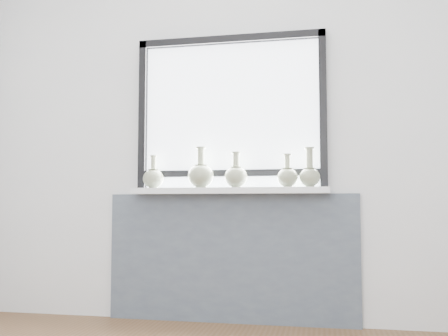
% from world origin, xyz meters
% --- Properties ---
extents(back_wall, '(3.60, 0.02, 2.60)m').
position_xyz_m(back_wall, '(0.00, 1.81, 1.30)').
color(back_wall, silver).
rests_on(back_wall, ground).
extents(apron_panel, '(1.70, 0.03, 0.86)m').
position_xyz_m(apron_panel, '(0.00, 1.78, 0.43)').
color(apron_panel, '#505B68').
rests_on(apron_panel, ground).
extents(windowsill, '(1.32, 0.18, 0.04)m').
position_xyz_m(windowsill, '(0.00, 1.71, 0.88)').
color(windowsill, white).
rests_on(windowsill, apron_panel).
extents(window, '(1.30, 0.06, 1.05)m').
position_xyz_m(window, '(0.00, 1.77, 1.44)').
color(window, black).
rests_on(window, windowsill).
extents(vase_a, '(0.14, 0.14, 0.23)m').
position_xyz_m(vase_a, '(-0.53, 1.71, 0.97)').
color(vase_a, gray).
rests_on(vase_a, windowsill).
extents(vase_b, '(0.17, 0.17, 0.27)m').
position_xyz_m(vase_b, '(-0.19, 1.69, 0.99)').
color(vase_b, gray).
rests_on(vase_b, windowsill).
extents(vase_c, '(0.15, 0.15, 0.24)m').
position_xyz_m(vase_c, '(0.05, 1.69, 0.98)').
color(vase_c, gray).
rests_on(vase_c, windowsill).
extents(vase_d, '(0.13, 0.13, 0.22)m').
position_xyz_m(vase_d, '(0.39, 1.68, 0.97)').
color(vase_d, gray).
rests_on(vase_d, windowsill).
extents(vase_e, '(0.13, 0.13, 0.26)m').
position_xyz_m(vase_e, '(0.53, 1.69, 0.98)').
color(vase_e, gray).
rests_on(vase_e, windowsill).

